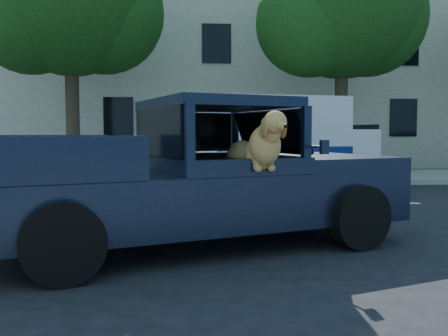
# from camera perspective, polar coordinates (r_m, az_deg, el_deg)

# --- Properties ---
(ground) EXTENTS (120.00, 120.00, 0.00)m
(ground) POSITION_cam_1_polar(r_m,az_deg,el_deg) (7.35, -1.24, -8.30)
(ground) COLOR black
(ground) RESTS_ON ground
(far_sidewalk) EXTENTS (60.00, 4.00, 0.15)m
(far_sidewalk) POSITION_cam_1_polar(r_m,az_deg,el_deg) (16.44, -3.28, -1.15)
(far_sidewalk) COLOR gray
(far_sidewalk) RESTS_ON ground
(lane_stripes) EXTENTS (21.60, 0.14, 0.01)m
(lane_stripes) POSITION_cam_1_polar(r_m,az_deg,el_deg) (10.95, 8.14, -4.19)
(lane_stripes) COLOR silver
(lane_stripes) RESTS_ON ground
(street_tree_left) EXTENTS (6.00, 5.20, 8.60)m
(street_tree_left) POSITION_cam_1_polar(r_m,az_deg,el_deg) (17.64, -17.04, 17.49)
(street_tree_left) COLOR #332619
(street_tree_left) RESTS_ON ground
(street_tree_mid) EXTENTS (6.00, 5.20, 8.60)m
(street_tree_mid) POSITION_cam_1_polar(r_m,az_deg,el_deg) (18.13, 13.48, 17.18)
(street_tree_mid) COLOR #332619
(street_tree_mid) RESTS_ON ground
(building_main) EXTENTS (26.00, 6.00, 9.00)m
(building_main) POSITION_cam_1_polar(r_m,az_deg,el_deg) (24.09, 3.46, 11.07)
(building_main) COLOR beige
(building_main) RESTS_ON ground
(pickup_truck) EXTENTS (6.08, 3.97, 2.03)m
(pickup_truck) POSITION_cam_1_polar(r_m,az_deg,el_deg) (6.87, -3.81, -3.36)
(pickup_truck) COLOR black
(pickup_truck) RESTS_ON ground
(mail_truck) EXTENTS (4.94, 3.06, 2.54)m
(mail_truck) POSITION_cam_1_polar(r_m,az_deg,el_deg) (14.05, 6.81, 2.17)
(mail_truck) COLOR silver
(mail_truck) RESTS_ON ground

